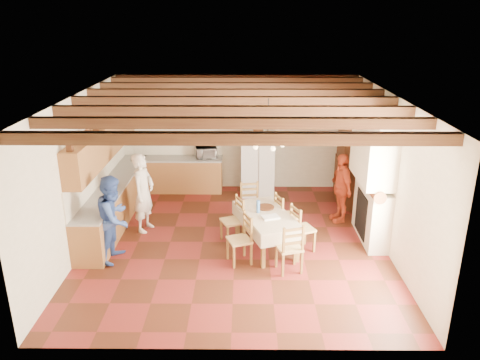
# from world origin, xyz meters

# --- Properties ---
(floor) EXTENTS (6.00, 6.50, 0.02)m
(floor) POSITION_xyz_m (0.00, 0.00, -0.01)
(floor) COLOR #481F11
(floor) RESTS_ON ground
(ceiling) EXTENTS (6.00, 6.50, 0.02)m
(ceiling) POSITION_xyz_m (0.00, 0.00, 3.01)
(ceiling) COLOR white
(ceiling) RESTS_ON ground
(wall_back) EXTENTS (6.00, 0.02, 3.00)m
(wall_back) POSITION_xyz_m (0.00, 3.26, 1.50)
(wall_back) COLOR beige
(wall_back) RESTS_ON ground
(wall_front) EXTENTS (6.00, 0.02, 3.00)m
(wall_front) POSITION_xyz_m (0.00, -3.26, 1.50)
(wall_front) COLOR beige
(wall_front) RESTS_ON ground
(wall_left) EXTENTS (0.02, 6.50, 3.00)m
(wall_left) POSITION_xyz_m (-3.01, 0.00, 1.50)
(wall_left) COLOR beige
(wall_left) RESTS_ON ground
(wall_right) EXTENTS (0.02, 6.50, 3.00)m
(wall_right) POSITION_xyz_m (3.01, 0.00, 1.50)
(wall_right) COLOR beige
(wall_right) RESTS_ON ground
(ceiling_beams) EXTENTS (6.00, 6.30, 0.16)m
(ceiling_beams) POSITION_xyz_m (0.00, 0.00, 2.91)
(ceiling_beams) COLOR #331911
(ceiling_beams) RESTS_ON ground
(lower_cabinets_left) EXTENTS (0.60, 4.30, 0.86)m
(lower_cabinets_left) POSITION_xyz_m (-2.70, 1.05, 0.43)
(lower_cabinets_left) COLOR brown
(lower_cabinets_left) RESTS_ON ground
(lower_cabinets_back) EXTENTS (2.30, 0.60, 0.86)m
(lower_cabinets_back) POSITION_xyz_m (-1.55, 2.95, 0.43)
(lower_cabinets_back) COLOR brown
(lower_cabinets_back) RESTS_ON ground
(countertop_left) EXTENTS (0.62, 4.30, 0.04)m
(countertop_left) POSITION_xyz_m (-2.70, 1.05, 0.88)
(countertop_left) COLOR gray
(countertop_left) RESTS_ON lower_cabinets_left
(countertop_back) EXTENTS (2.34, 0.62, 0.04)m
(countertop_back) POSITION_xyz_m (-1.55, 2.95, 0.88)
(countertop_back) COLOR gray
(countertop_back) RESTS_ON lower_cabinets_back
(backsplash_left) EXTENTS (0.03, 4.30, 0.60)m
(backsplash_left) POSITION_xyz_m (-2.98, 1.05, 1.20)
(backsplash_left) COLOR white
(backsplash_left) RESTS_ON ground
(backsplash_back) EXTENTS (2.30, 0.03, 0.60)m
(backsplash_back) POSITION_xyz_m (-1.55, 3.23, 1.20)
(backsplash_back) COLOR white
(backsplash_back) RESTS_ON ground
(upper_cabinets) EXTENTS (0.35, 4.20, 0.70)m
(upper_cabinets) POSITION_xyz_m (-2.83, 1.05, 1.85)
(upper_cabinets) COLOR brown
(upper_cabinets) RESTS_ON ground
(fireplace) EXTENTS (0.56, 1.60, 2.80)m
(fireplace) POSITION_xyz_m (2.72, 0.20, 1.40)
(fireplace) COLOR beige
(fireplace) RESTS_ON ground
(wall_picture) EXTENTS (0.34, 0.03, 0.42)m
(wall_picture) POSITION_xyz_m (1.55, 3.23, 1.85)
(wall_picture) COLOR black
(wall_picture) RESTS_ON ground
(refrigerator) EXTENTS (0.87, 0.74, 1.66)m
(refrigerator) POSITION_xyz_m (0.55, 2.70, 0.83)
(refrigerator) COLOR white
(refrigerator) RESTS_ON floor
(hutch) EXTENTS (0.62, 1.33, 2.37)m
(hutch) POSITION_xyz_m (2.75, 2.22, 1.18)
(hutch) COLOR #3B1D0D
(hutch) RESTS_ON floor
(dining_table) EXTENTS (1.35, 1.85, 0.73)m
(dining_table) POSITION_xyz_m (0.62, -0.20, 0.65)
(dining_table) COLOR beige
(dining_table) RESTS_ON floor
(chandelier) EXTENTS (0.47, 0.47, 0.03)m
(chandelier) POSITION_xyz_m (0.62, -0.20, 2.25)
(chandelier) COLOR black
(chandelier) RESTS_ON ground
(chair_left_near) EXTENTS (0.52, 0.53, 0.96)m
(chair_left_near) POSITION_xyz_m (0.09, -0.81, 0.48)
(chair_left_near) COLOR brown
(chair_left_near) RESTS_ON floor
(chair_left_far) EXTENTS (0.54, 0.55, 0.96)m
(chair_left_far) POSITION_xyz_m (-0.06, 0.02, 0.48)
(chair_left_far) COLOR brown
(chair_left_far) RESTS_ON floor
(chair_right_near) EXTENTS (0.53, 0.54, 0.96)m
(chair_right_near) POSITION_xyz_m (1.33, -0.31, 0.48)
(chair_right_near) COLOR brown
(chair_right_near) RESTS_ON floor
(chair_right_far) EXTENTS (0.52, 0.53, 0.96)m
(chair_right_far) POSITION_xyz_m (1.06, 0.27, 0.48)
(chair_right_far) COLOR brown
(chair_right_far) RESTS_ON floor
(chair_end_near) EXTENTS (0.52, 0.50, 0.96)m
(chair_end_near) POSITION_xyz_m (1.00, -1.11, 0.48)
(chair_end_near) COLOR brown
(chair_end_near) RESTS_ON floor
(chair_end_far) EXTENTS (0.46, 0.45, 0.96)m
(chair_end_far) POSITION_xyz_m (0.32, 0.83, 0.48)
(chair_end_far) COLOR brown
(chair_end_far) RESTS_ON floor
(person_man) EXTENTS (0.57, 0.72, 1.71)m
(person_man) POSITION_xyz_m (-1.95, 0.58, 0.86)
(person_man) COLOR silver
(person_man) RESTS_ON floor
(person_woman_blue) EXTENTS (0.77, 0.91, 1.67)m
(person_woman_blue) POSITION_xyz_m (-2.24, -0.67, 0.84)
(person_woman_blue) COLOR #314E9C
(person_woman_blue) RESTS_ON floor
(person_woman_red) EXTENTS (0.56, 0.98, 1.57)m
(person_woman_red) POSITION_xyz_m (2.34, 1.10, 0.79)
(person_woman_red) COLOR #C64324
(person_woman_red) RESTS_ON floor
(microwave) EXTENTS (0.58, 0.46, 0.29)m
(microwave) POSITION_xyz_m (-0.79, 2.95, 1.04)
(microwave) COLOR silver
(microwave) RESTS_ON countertop_back
(fridge_vase) EXTENTS (0.38, 0.38, 0.34)m
(fridge_vase) POSITION_xyz_m (0.53, 2.70, 1.83)
(fridge_vase) COLOR #3B1D0D
(fridge_vase) RESTS_ON refrigerator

